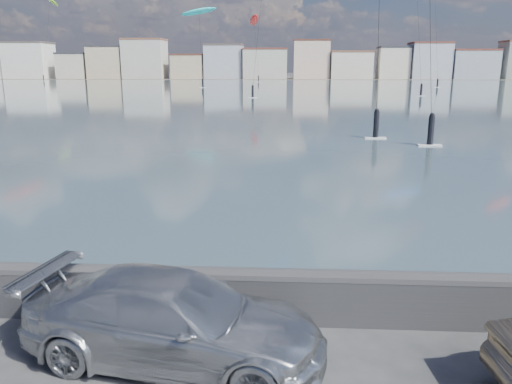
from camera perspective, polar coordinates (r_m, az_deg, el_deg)
bay_water at (r=97.47m, az=2.44°, el=11.43°), size 500.00×177.00×0.00m
far_shore_strip at (r=205.90m, az=2.95°, el=12.88°), size 500.00×60.00×0.00m
seawall at (r=9.61m, az=-6.54°, el=-11.24°), size 400.00×0.36×1.08m
far_buildings at (r=191.85m, az=3.35°, el=14.58°), size 240.79×13.26×14.60m
car_silver at (r=8.43m, az=-9.32°, el=-14.16°), size 5.23×2.88×1.44m
kitesurfer_4 at (r=162.35m, az=-0.21°, el=18.99°), size 4.42×13.80×20.37m
kitesurfer_12 at (r=181.98m, az=-22.50°, el=19.49°), size 4.51×10.31×27.37m
kitesurfer_15 at (r=123.48m, az=-6.54°, el=19.70°), size 8.67×12.04×18.67m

